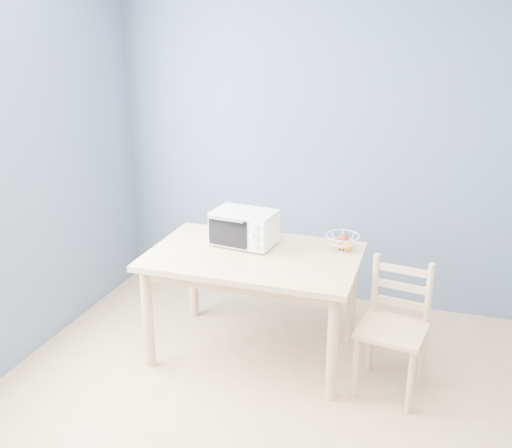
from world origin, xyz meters
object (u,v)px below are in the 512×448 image
(dining_table, at_px, (254,268))
(fruit_basket, at_px, (342,242))
(toaster_oven, at_px, (242,227))
(dining_chair, at_px, (394,330))

(dining_table, distance_m, fruit_basket, 0.62)
(fruit_basket, bearing_deg, toaster_oven, -170.44)
(dining_table, bearing_deg, fruit_basket, 24.56)
(dining_table, xyz_separation_m, dining_chair, (0.96, -0.14, -0.23))
(dining_chair, bearing_deg, dining_table, -179.10)
(toaster_oven, xyz_separation_m, fruit_basket, (0.68, 0.11, -0.07))
(toaster_oven, relative_size, fruit_basket, 1.70)
(toaster_oven, distance_m, fruit_basket, 0.69)
(fruit_basket, xyz_separation_m, dining_chair, (0.41, -0.39, -0.39))
(dining_table, height_order, dining_chair, dining_chair)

